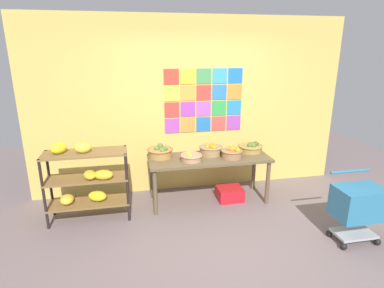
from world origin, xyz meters
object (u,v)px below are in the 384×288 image
object	(u,v)px
fruit_basket_back_right	(232,152)
produce_crate_under_table	(230,194)
fruit_basket_back_left	(160,152)
banana_shelf_unit	(86,178)
fruit_basket_left	(211,149)
display_table	(209,162)
fruit_basket_right	(191,157)
shopping_cart	(358,205)
fruit_basket_centre	(251,147)

from	to	relation	value
fruit_basket_back_right	produce_crate_under_table	world-z (taller)	fruit_basket_back_right
fruit_basket_back_left	produce_crate_under_table	size ratio (longest dim) A/B	0.99
banana_shelf_unit	fruit_basket_left	xyz separation A→B (m)	(1.79, 0.31, 0.18)
banana_shelf_unit	produce_crate_under_table	distance (m)	2.13
display_table	fruit_basket_right	world-z (taller)	fruit_basket_right
fruit_basket_left	shopping_cart	bearing A→B (deg)	-46.86
fruit_basket_back_right	fruit_basket_left	distance (m)	0.33
banana_shelf_unit	fruit_basket_back_left	bearing A→B (deg)	18.37
fruit_basket_right	fruit_basket_back_right	bearing A→B (deg)	1.47
banana_shelf_unit	fruit_basket_centre	world-z (taller)	banana_shelf_unit
produce_crate_under_table	fruit_basket_back_left	bearing A→B (deg)	169.39
fruit_basket_right	fruit_basket_left	world-z (taller)	fruit_basket_left
shopping_cart	fruit_basket_left	bearing A→B (deg)	145.50
fruit_basket_left	shopping_cart	distance (m)	2.07
banana_shelf_unit	fruit_basket_right	bearing A→B (deg)	3.51
fruit_basket_back_right	display_table	bearing A→B (deg)	165.25
fruit_basket_right	fruit_basket_centre	world-z (taller)	fruit_basket_centre
display_table	fruit_basket_centre	world-z (taller)	fruit_basket_centre
banana_shelf_unit	produce_crate_under_table	world-z (taller)	banana_shelf_unit
fruit_basket_centre	produce_crate_under_table	world-z (taller)	fruit_basket_centre
fruit_basket_right	fruit_basket_centre	size ratio (longest dim) A/B	0.82
banana_shelf_unit	fruit_basket_back_right	world-z (taller)	banana_shelf_unit
banana_shelf_unit	shopping_cart	world-z (taller)	banana_shelf_unit
fruit_basket_right	fruit_basket_back_right	size ratio (longest dim) A/B	0.99
fruit_basket_back_right	fruit_basket_centre	xyz separation A→B (m)	(0.38, 0.21, -0.01)
fruit_basket_left	fruit_basket_back_left	xyz separation A→B (m)	(-0.76, 0.03, 0.00)
fruit_basket_right	fruit_basket_back_left	xyz separation A→B (m)	(-0.42, 0.25, 0.03)
banana_shelf_unit	display_table	world-z (taller)	banana_shelf_unit
display_table	fruit_basket_right	xyz separation A→B (m)	(-0.29, -0.10, 0.13)
banana_shelf_unit	fruit_basket_back_left	size ratio (longest dim) A/B	2.86
banana_shelf_unit	fruit_basket_back_left	world-z (taller)	banana_shelf_unit
display_table	fruit_basket_back_left	world-z (taller)	fruit_basket_back_left
fruit_basket_back_right	fruit_basket_back_left	xyz separation A→B (m)	(-1.03, 0.24, 0.00)
fruit_basket_left	fruit_basket_back_left	world-z (taller)	same
fruit_basket_back_left	produce_crate_under_table	bearing A→B (deg)	-10.61
display_table	shopping_cart	bearing A→B (deg)	-43.39
fruit_basket_centre	shopping_cart	world-z (taller)	fruit_basket_centre
display_table	fruit_basket_back_left	size ratio (longest dim) A/B	4.67
fruit_basket_centre	fruit_basket_left	bearing A→B (deg)	-178.95
banana_shelf_unit	fruit_basket_left	size ratio (longest dim) A/B	3.06
fruit_basket_right	produce_crate_under_table	size ratio (longest dim) A/B	0.81
shopping_cart	fruit_basket_back_left	bearing A→B (deg)	157.11
fruit_basket_centre	shopping_cart	distance (m)	1.71
fruit_basket_centre	fruit_basket_right	bearing A→B (deg)	-166.96
fruit_basket_right	shopping_cart	world-z (taller)	shopping_cart
fruit_basket_back_right	fruit_basket_centre	size ratio (longest dim) A/B	0.83
fruit_basket_centre	shopping_cart	bearing A→B (deg)	-63.25
shopping_cart	fruit_basket_right	bearing A→B (deg)	156.18
fruit_basket_left	fruit_basket_back_left	bearing A→B (deg)	177.40
banana_shelf_unit	fruit_basket_back_right	bearing A→B (deg)	2.90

